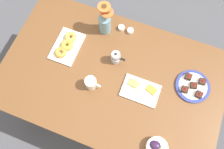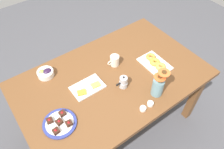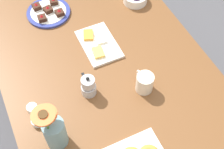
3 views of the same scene
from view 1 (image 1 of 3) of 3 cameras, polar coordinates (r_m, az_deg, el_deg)
The scene contains 11 objects.
ground_plane at distance 2.28m, azimuth 0.00°, elevation -6.61°, with size 6.00×6.00×0.00m, color #4C4C51.
dining_table at distance 1.65m, azimuth 0.00°, elevation -1.47°, with size 1.60×1.00×0.74m.
coffee_mug at distance 1.50m, azimuth -5.45°, elevation -2.25°, with size 0.12×0.08×0.10m.
grape_bowl at distance 1.48m, azimuth 11.58°, elevation -18.18°, with size 0.14×0.14×0.07m.
cheese_platter at distance 1.54m, azimuth 7.53°, elevation -4.09°, with size 0.26×0.17×0.03m.
croissant_platter at distance 1.67m, azimuth -11.76°, elevation 7.46°, with size 0.19×0.28×0.05m.
jam_cup_honey at distance 1.72m, azimuth 2.47°, elevation 12.12°, with size 0.05×0.05×0.03m.
jam_cup_berry at distance 1.71m, azimuth 4.90°, elevation 11.29°, with size 0.05×0.05×0.03m.
dessert_plate at distance 1.63m, azimuth 20.36°, elevation -2.86°, with size 0.24×0.24×0.05m.
flower_vase at distance 1.65m, azimuth -1.87°, elevation 13.34°, with size 0.11×0.11×0.27m.
moka_pot at distance 1.57m, azimuth 1.00°, elevation 4.46°, with size 0.11×0.07×0.12m.
Camera 1 is at (0.18, -0.48, 2.22)m, focal length 35.00 mm.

